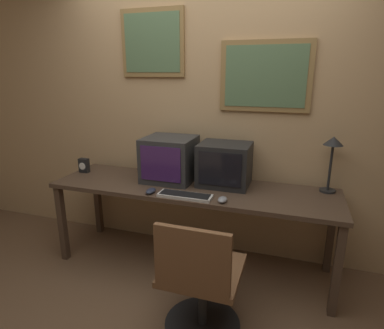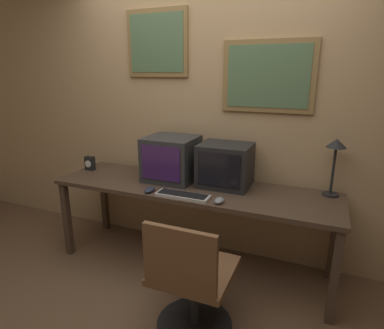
% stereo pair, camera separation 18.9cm
% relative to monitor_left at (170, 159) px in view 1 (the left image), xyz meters
% --- Properties ---
extents(wall_back, '(8.00, 0.08, 2.60)m').
position_rel_monitor_left_xyz_m(wall_back, '(0.24, 0.29, 0.38)').
color(wall_back, tan).
rests_on(wall_back, ground_plane).
extents(desk, '(2.37, 0.65, 0.74)m').
position_rel_monitor_left_xyz_m(desk, '(0.24, -0.10, -0.26)').
color(desk, '#4C3828').
rests_on(desk, ground_plane).
extents(monitor_left, '(0.43, 0.41, 0.38)m').
position_rel_monitor_left_xyz_m(monitor_left, '(0.00, 0.00, 0.00)').
color(monitor_left, '#333333').
rests_on(monitor_left, desk).
extents(monitor_right, '(0.42, 0.36, 0.35)m').
position_rel_monitor_left_xyz_m(monitor_right, '(0.48, 0.03, -0.01)').
color(monitor_right, black).
rests_on(monitor_right, desk).
extents(keyboard_main, '(0.42, 0.13, 0.03)m').
position_rel_monitor_left_xyz_m(keyboard_main, '(0.26, -0.34, -0.18)').
color(keyboard_main, beige).
rests_on(keyboard_main, desk).
extents(mouse_near_keyboard, '(0.07, 0.10, 0.04)m').
position_rel_monitor_left_xyz_m(mouse_near_keyboard, '(0.56, -0.35, -0.17)').
color(mouse_near_keyboard, gray).
rests_on(mouse_near_keyboard, desk).
extents(mouse_far_corner, '(0.07, 0.12, 0.04)m').
position_rel_monitor_left_xyz_m(mouse_far_corner, '(-0.02, -0.35, -0.17)').
color(mouse_far_corner, '#282D3D').
rests_on(mouse_far_corner, desk).
extents(desk_clock, '(0.09, 0.06, 0.13)m').
position_rel_monitor_left_xyz_m(desk_clock, '(-0.86, -0.05, -0.12)').
color(desk_clock, black).
rests_on(desk_clock, desk).
extents(desk_lamp, '(0.15, 0.15, 0.45)m').
position_rel_monitor_left_xyz_m(desk_lamp, '(1.30, 0.12, 0.15)').
color(desk_lamp, black).
rests_on(desk_lamp, desk).
extents(office_chair, '(0.51, 0.51, 0.84)m').
position_rel_monitor_left_xyz_m(office_chair, '(0.53, -0.83, -0.57)').
color(office_chair, black).
rests_on(office_chair, ground_plane).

